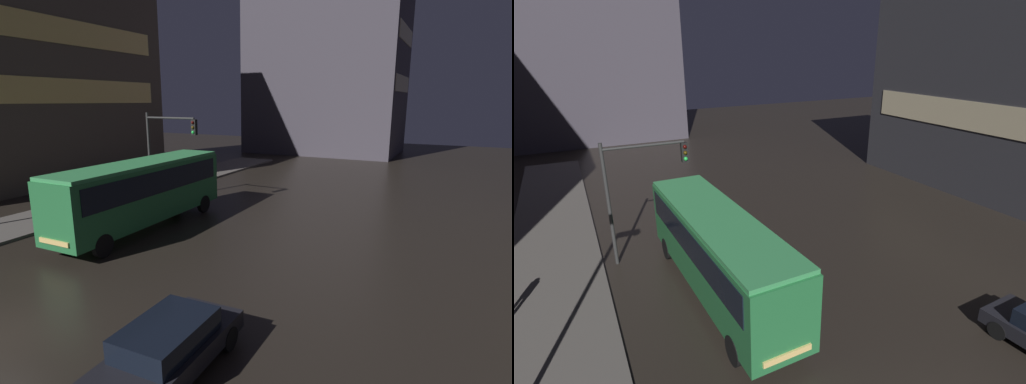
{
  "view_description": "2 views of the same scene",
  "coord_description": "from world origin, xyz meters",
  "views": [
    {
      "loc": [
        11.06,
        -5.13,
        6.4
      ],
      "look_at": [
        1.53,
        13.47,
        1.61
      ],
      "focal_mm": 28.0,
      "sensor_mm": 36.0,
      "label": 1
    },
    {
      "loc": [
        -7.6,
        -3.56,
        9.45
      ],
      "look_at": [
        0.92,
        12.85,
        2.72
      ],
      "focal_mm": 28.0,
      "sensor_mm": 36.0,
      "label": 2
    }
  ],
  "objects": [
    {
      "name": "sidewalk_left",
      "position": [
        -9.0,
        10.0,
        0.07
      ],
      "size": [
        4.0,
        48.0,
        0.15
      ],
      "color": "#56514C",
      "rests_on": "ground"
    },
    {
      "name": "building_right_block",
      "position": [
        20.08,
        13.49,
        7.32
      ],
      "size": [
        10.07,
        17.13,
        14.65
      ],
      "color": "#2D2D33",
      "rests_on": "ground"
    },
    {
      "name": "building_far_backdrop",
      "position": [
        -4.62,
        44.96,
        11.04
      ],
      "size": [
        18.07,
        12.0,
        22.09
      ],
      "color": "#423D47",
      "rests_on": "ground"
    },
    {
      "name": "bus_near",
      "position": [
        -2.99,
        9.76,
        2.12
      ],
      "size": [
        2.68,
        10.62,
        3.45
      ],
      "rotation": [
        0.0,
        0.0,
        3.17
      ],
      "color": "#236B38",
      "rests_on": "ground"
    },
    {
      "name": "traffic_light_main",
      "position": [
        -5.03,
        14.12,
        3.92
      ],
      "size": [
        3.76,
        0.35,
        5.7
      ],
      "color": "#2D2D2D",
      "rests_on": "ground"
    }
  ]
}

